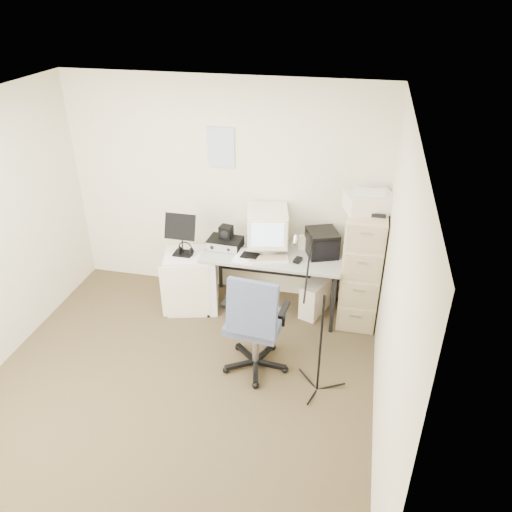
% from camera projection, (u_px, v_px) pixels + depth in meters
% --- Properties ---
extents(floor, '(3.60, 3.60, 0.01)m').
position_uv_depth(floor, '(177.00, 387.00, 4.66)').
color(floor, '#3D361F').
rests_on(floor, ground).
extents(ceiling, '(3.60, 3.60, 0.01)m').
position_uv_depth(ceiling, '(148.00, 118.00, 3.43)').
color(ceiling, white).
rests_on(ceiling, ground).
extents(wall_back, '(3.60, 0.02, 2.50)m').
position_uv_depth(wall_back, '(225.00, 191.00, 5.58)').
color(wall_back, beige).
rests_on(wall_back, ground).
extents(wall_front, '(3.60, 0.02, 2.50)m').
position_uv_depth(wall_front, '(32.00, 454.00, 2.52)').
color(wall_front, beige).
rests_on(wall_front, ground).
extents(wall_right, '(0.02, 3.60, 2.50)m').
position_uv_depth(wall_right, '(392.00, 300.00, 3.71)').
color(wall_right, beige).
rests_on(wall_right, ground).
extents(wall_calendar, '(0.30, 0.02, 0.44)m').
position_uv_depth(wall_calendar, '(221.00, 148.00, 5.32)').
color(wall_calendar, white).
rests_on(wall_calendar, wall_back).
extents(filing_cabinet, '(0.40, 0.60, 1.30)m').
position_uv_depth(filing_cabinet, '(361.00, 267.00, 5.30)').
color(filing_cabinet, tan).
rests_on(filing_cabinet, floor).
extents(printer, '(0.54, 0.45, 0.18)m').
position_uv_depth(printer, '(369.00, 202.00, 4.95)').
color(printer, silver).
rests_on(printer, filing_cabinet).
extents(desk, '(1.50, 0.70, 0.73)m').
position_uv_depth(desk, '(273.00, 281.00, 5.60)').
color(desk, '#9FA097').
rests_on(desk, floor).
extents(crt_monitor, '(0.51, 0.53, 0.47)m').
position_uv_depth(crt_monitor, '(267.00, 230.00, 5.37)').
color(crt_monitor, silver).
rests_on(crt_monitor, desk).
extents(crt_tv, '(0.40, 0.41, 0.28)m').
position_uv_depth(crt_tv, '(322.00, 243.00, 5.31)').
color(crt_tv, black).
rests_on(crt_tv, desk).
extents(desk_speaker, '(0.08, 0.08, 0.15)m').
position_uv_depth(desk_speaker, '(303.00, 242.00, 5.45)').
color(desk_speaker, beige).
rests_on(desk_speaker, desk).
extents(keyboard, '(0.46, 0.27, 0.02)m').
position_uv_depth(keyboard, '(268.00, 260.00, 5.25)').
color(keyboard, silver).
rests_on(keyboard, desk).
extents(mouse, '(0.09, 0.13, 0.03)m').
position_uv_depth(mouse, '(298.00, 260.00, 5.23)').
color(mouse, black).
rests_on(mouse, desk).
extents(radio_receiver, '(0.38, 0.28, 0.10)m').
position_uv_depth(radio_receiver, '(225.00, 243.00, 5.49)').
color(radio_receiver, black).
rests_on(radio_receiver, desk).
extents(radio_speaker, '(0.15, 0.14, 0.13)m').
position_uv_depth(radio_speaker, '(226.00, 232.00, 5.47)').
color(radio_speaker, black).
rests_on(radio_speaker, radio_receiver).
extents(papers, '(0.25, 0.33, 0.02)m').
position_uv_depth(papers, '(246.00, 256.00, 5.32)').
color(papers, white).
rests_on(papers, desk).
extents(pc_tower, '(0.33, 0.47, 0.40)m').
position_uv_depth(pc_tower, '(315.00, 297.00, 5.60)').
color(pc_tower, silver).
rests_on(pc_tower, floor).
extents(office_chair, '(0.70, 0.70, 1.12)m').
position_uv_depth(office_chair, '(255.00, 320.00, 4.64)').
color(office_chair, '#4C5268').
rests_on(office_chair, floor).
extents(side_cart, '(0.66, 0.58, 0.69)m').
position_uv_depth(side_cart, '(192.00, 281.00, 5.63)').
color(side_cart, silver).
rests_on(side_cart, floor).
extents(music_stand, '(0.37, 0.27, 0.49)m').
position_uv_depth(music_stand, '(182.00, 234.00, 5.34)').
color(music_stand, black).
rests_on(music_stand, side_cart).
extents(headphones, '(0.20, 0.20, 0.03)m').
position_uv_depth(headphones, '(185.00, 251.00, 5.41)').
color(headphones, black).
rests_on(headphones, side_cart).
extents(mic_stand, '(0.02, 0.02, 1.37)m').
position_uv_depth(mic_stand, '(322.00, 330.00, 4.30)').
color(mic_stand, black).
rests_on(mic_stand, floor).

